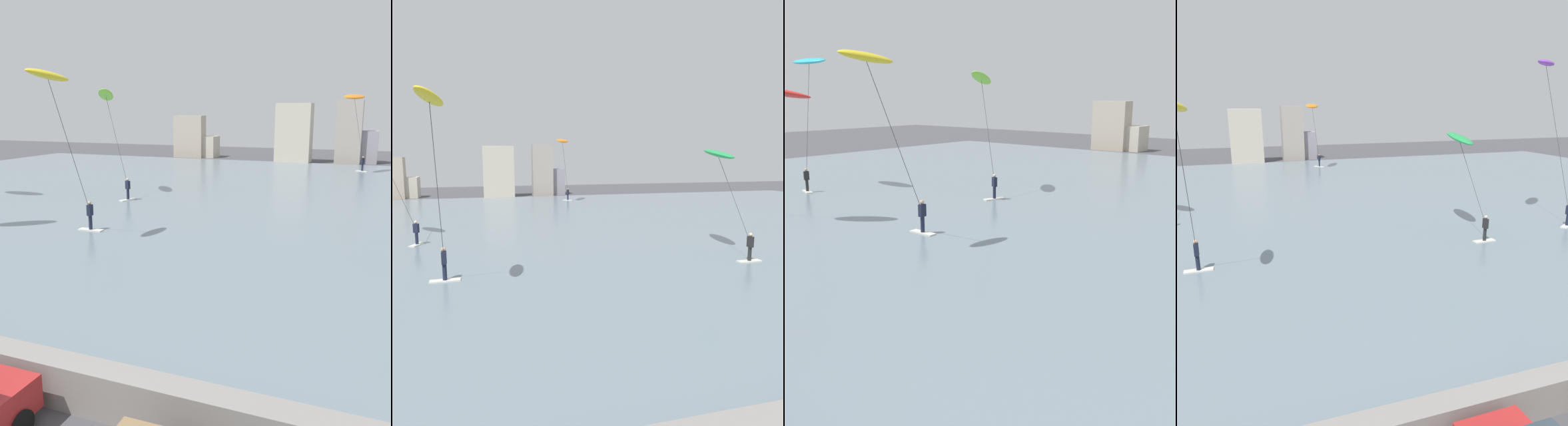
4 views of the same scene
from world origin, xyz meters
The scene contains 3 objects.
kitesurfer_lime centered at (-14.43, 26.97, 7.16)m, with size 4.50×4.44×8.21m.
kitesurfer_cyan centered at (-24.70, 20.32, 8.40)m, with size 4.14×2.83×9.20m.
kitesurfer_yellow centered at (-9.24, 14.08, 7.02)m, with size 1.45×4.46×8.46m.
Camera 3 is at (8.25, 0.49, 6.64)m, focal length 42.60 mm.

